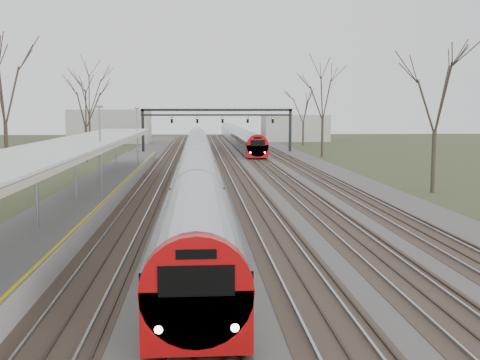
{
  "coord_description": "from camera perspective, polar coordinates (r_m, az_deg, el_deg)",
  "views": [
    {
      "loc": [
        -2.45,
        1.16,
        5.78
      ],
      "look_at": [
        -0.15,
        33.86,
        2.0
      ],
      "focal_mm": 45.0,
      "sensor_mm": 36.0,
      "label": 1
    }
  ],
  "objects": [
    {
      "name": "canopy",
      "position": [
        32.56,
        -15.74,
        3.07
      ],
      "size": [
        4.1,
        50.0,
        3.11
      ],
      "color": "slate",
      "rests_on": "platform"
    },
    {
      "name": "platform",
      "position": [
        37.31,
        -14.18,
        -1.76
      ],
      "size": [
        3.5,
        69.0,
        1.0
      ],
      "primitive_type": "cube",
      "color": "#9E9B93",
      "rests_on": "ground"
    },
    {
      "name": "tree_west_far",
      "position": [
        49.1,
        -21.52,
        8.74
      ],
      "size": [
        5.5,
        5.5,
        11.33
      ],
      "color": "#2D231C",
      "rests_on": "ground"
    },
    {
      "name": "signal_gantry",
      "position": [
        83.88,
        -2.16,
        5.98
      ],
      "size": [
        21.0,
        0.59,
        6.08
      ],
      "color": "black",
      "rests_on": "ground"
    },
    {
      "name": "track_bed",
      "position": [
        54.21,
        -1.13,
        0.52
      ],
      "size": [
        24.0,
        160.0,
        0.22
      ],
      "color": "#474442",
      "rests_on": "ground"
    },
    {
      "name": "tree_east_far",
      "position": [
        44.05,
        18.1,
        8.22
      ],
      "size": [
        5.0,
        5.0,
        10.3
      ],
      "color": "#2D231C",
      "rests_on": "ground"
    },
    {
      "name": "train_far",
      "position": [
        107.27,
        -0.3,
        4.28
      ],
      "size": [
        2.62,
        75.21,
        3.05
      ],
      "color": "#9FA2A8",
      "rests_on": "ground"
    },
    {
      "name": "train_near",
      "position": [
        58.02,
        -4.06,
        2.31
      ],
      "size": [
        2.62,
        90.21,
        3.05
      ],
      "color": "#9FA2A8",
      "rests_on": "ground"
    }
  ]
}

